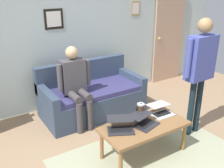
# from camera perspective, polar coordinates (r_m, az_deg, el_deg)

# --- Properties ---
(ground_plane) EXTENTS (7.68, 7.68, 0.00)m
(ground_plane) POSITION_cam_1_polar(r_m,az_deg,el_deg) (3.56, 6.89, -16.48)
(ground_plane) COLOR #9F7E5E
(area_rug) EXTENTS (2.41, 1.39, 0.01)m
(area_rug) POSITION_cam_1_polar(r_m,az_deg,el_deg) (3.62, 7.88, -15.68)
(area_rug) COLOR #A5A985
(area_rug) RESTS_ON ground_plane
(back_wall) EXTENTS (7.04, 0.11, 2.70)m
(back_wall) POSITION_cam_1_polar(r_m,az_deg,el_deg) (4.77, -9.45, 11.28)
(back_wall) COLOR #B1C3C2
(back_wall) RESTS_ON ground_plane
(interior_door) EXTENTS (0.82, 0.09, 2.05)m
(interior_door) POSITION_cam_1_polar(r_m,az_deg,el_deg) (6.07, 12.31, 10.15)
(interior_door) COLOR tan
(interior_door) RESTS_ON ground_plane
(couch) EXTENTS (1.72, 0.87, 0.88)m
(couch) POSITION_cam_1_polar(r_m,az_deg,el_deg) (4.56, -4.56, -2.72)
(couch) COLOR #35445A
(couch) RESTS_ON ground_plane
(coffee_table) EXTENTS (1.16, 0.55, 0.45)m
(coffee_table) POSITION_cam_1_polar(r_m,az_deg,el_deg) (3.46, 7.14, -9.68)
(coffee_table) COLOR olive
(coffee_table) RESTS_ON ground_plane
(laptop_left) EXTENTS (0.44, 0.44, 0.12)m
(laptop_left) POSITION_cam_1_polar(r_m,az_deg,el_deg) (3.30, 1.85, -9.25)
(laptop_left) COLOR #28282D
(laptop_left) RESTS_ON coffee_table
(laptop_center) EXTENTS (0.31, 0.32, 0.13)m
(laptop_center) POSITION_cam_1_polar(r_m,az_deg,el_deg) (3.72, 10.69, -5.81)
(laptop_center) COLOR silver
(laptop_center) RESTS_ON coffee_table
(laptop_right) EXTENTS (0.40, 0.40, 0.12)m
(laptop_right) POSITION_cam_1_polar(r_m,az_deg,el_deg) (3.43, 7.07, -8.13)
(laptop_right) COLOR #28282D
(laptop_right) RESTS_ON coffee_table
(french_press) EXTENTS (0.12, 0.10, 0.24)m
(french_press) POSITION_cam_1_polar(r_m,az_deg,el_deg) (3.56, 6.29, -5.81)
(french_press) COLOR #4C3323
(french_press) RESTS_ON coffee_table
(person_standing) EXTENTS (0.60, 0.21, 1.74)m
(person_standing) POSITION_cam_1_polar(r_m,az_deg,el_deg) (3.85, 18.81, 4.32)
(person_standing) COLOR #14242C
(person_standing) RESTS_ON ground_plane
(person_seated) EXTENTS (0.55, 0.51, 1.28)m
(person_seated) POSITION_cam_1_polar(r_m,az_deg,el_deg) (4.06, -8.02, 0.39)
(person_seated) COLOR #423D3F
(person_seated) RESTS_ON ground_plane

